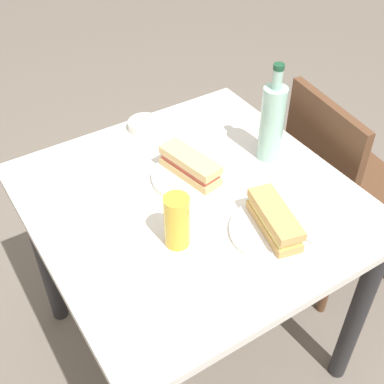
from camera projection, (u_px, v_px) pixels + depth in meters
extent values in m
plane|color=#6B6056|center=(192.00, 341.00, 1.94)|extent=(8.00, 8.00, 0.00)
cube|color=silver|center=(192.00, 201.00, 1.45)|extent=(0.90, 0.89, 0.03)
cylinder|color=#262628|center=(44.00, 255.00, 1.80)|extent=(0.06, 0.06, 0.72)
cylinder|color=#262628|center=(219.00, 180.00, 2.10)|extent=(0.06, 0.06, 0.72)
cylinder|color=#262628|center=(357.00, 313.00, 1.61)|extent=(0.06, 0.06, 0.72)
cube|color=brown|center=(351.00, 185.00, 1.92)|extent=(0.44, 0.44, 0.02)
cube|color=brown|center=(321.00, 154.00, 1.72)|extent=(0.38, 0.07, 0.40)
cylinder|color=brown|center=(346.00, 190.00, 2.26)|extent=(0.04, 0.04, 0.45)
cylinder|color=brown|center=(330.00, 273.00, 1.90)|extent=(0.04, 0.04, 0.45)
cylinder|color=brown|center=(278.00, 214.00, 2.14)|extent=(0.04, 0.04, 0.45)
cylinder|color=white|center=(273.00, 231.00, 1.33)|extent=(0.23, 0.23, 0.01)
cube|color=tan|center=(274.00, 225.00, 1.32)|extent=(0.21, 0.12, 0.02)
cube|color=#DBC66B|center=(275.00, 220.00, 1.31)|extent=(0.20, 0.10, 0.02)
cube|color=tan|center=(276.00, 214.00, 1.29)|extent=(0.21, 0.12, 0.02)
cube|color=silver|center=(301.00, 233.00, 1.31)|extent=(0.10, 0.01, 0.00)
cube|color=#59331E|center=(279.00, 212.00, 1.37)|extent=(0.08, 0.01, 0.01)
cylinder|color=silver|center=(190.00, 176.00, 1.50)|extent=(0.23, 0.23, 0.01)
cube|color=#DBB77A|center=(190.00, 171.00, 1.49)|extent=(0.21, 0.11, 0.02)
cube|color=#B74C3D|center=(190.00, 165.00, 1.47)|extent=(0.19, 0.10, 0.02)
cube|color=#DBB77A|center=(190.00, 160.00, 1.46)|extent=(0.21, 0.11, 0.02)
cube|color=silver|center=(210.00, 173.00, 1.50)|extent=(0.10, 0.01, 0.00)
cube|color=#59331E|center=(194.00, 157.00, 1.55)|extent=(0.08, 0.01, 0.01)
cylinder|color=#99C6B7|center=(272.00, 124.00, 1.51)|extent=(0.07, 0.07, 0.24)
cylinder|color=#99C6B7|center=(277.00, 79.00, 1.41)|extent=(0.03, 0.03, 0.06)
cylinder|color=#19472D|center=(279.00, 67.00, 1.38)|extent=(0.03, 0.03, 0.02)
cylinder|color=gold|center=(177.00, 221.00, 1.26)|extent=(0.07, 0.07, 0.15)
cylinder|color=silver|center=(144.00, 125.00, 1.69)|extent=(0.11, 0.11, 0.03)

